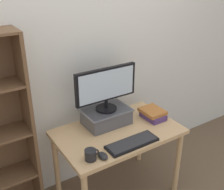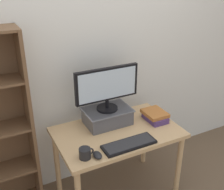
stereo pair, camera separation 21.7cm
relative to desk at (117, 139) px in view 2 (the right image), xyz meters
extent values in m
cube|color=silver|center=(0.00, 0.47, 0.67)|extent=(7.00, 0.08, 2.60)
cube|color=tan|center=(0.00, 0.00, 0.07)|extent=(1.10, 0.69, 0.04)
cylinder|color=tan|center=(0.50, -0.29, -0.29)|extent=(0.05, 0.05, 0.69)
cylinder|color=tan|center=(-0.50, 0.29, -0.29)|extent=(0.05, 0.05, 0.69)
cylinder|color=tan|center=(0.50, 0.29, -0.29)|extent=(0.05, 0.05, 0.69)
cube|color=brown|center=(-0.70, 0.29, 0.20)|extent=(0.03, 0.28, 1.66)
cube|color=#515156|center=(-0.02, 0.16, 0.16)|extent=(0.41, 0.28, 0.15)
cube|color=slate|center=(-0.02, 0.16, 0.23)|extent=(0.43, 0.30, 0.01)
cylinder|color=black|center=(-0.02, 0.16, 0.25)|extent=(0.19, 0.19, 0.02)
cylinder|color=black|center=(-0.02, 0.16, 0.30)|extent=(0.03, 0.03, 0.08)
cube|color=black|center=(-0.02, 0.16, 0.49)|extent=(0.60, 0.04, 0.30)
cube|color=silver|center=(-0.02, 0.14, 0.49)|extent=(0.55, 0.00, 0.27)
cube|color=black|center=(-0.02, -0.24, 0.10)|extent=(0.45, 0.16, 0.02)
cube|color=#28282B|center=(-0.02, -0.24, 0.11)|extent=(0.43, 0.14, 0.00)
ellipsoid|color=black|center=(-0.31, -0.26, 0.11)|extent=(0.06, 0.10, 0.04)
cube|color=#4C336B|center=(0.41, 0.00, 0.12)|extent=(0.16, 0.23, 0.05)
cube|color=#AD662D|center=(0.41, 0.01, 0.16)|extent=(0.19, 0.23, 0.03)
cylinder|color=black|center=(-0.40, -0.23, 0.13)|extent=(0.09, 0.09, 0.09)
torus|color=black|center=(-0.36, -0.23, 0.14)|extent=(0.06, 0.01, 0.06)
camera|label=1|loc=(-1.20, -1.77, 1.45)|focal=45.00mm
camera|label=2|loc=(-1.02, -1.88, 1.45)|focal=45.00mm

